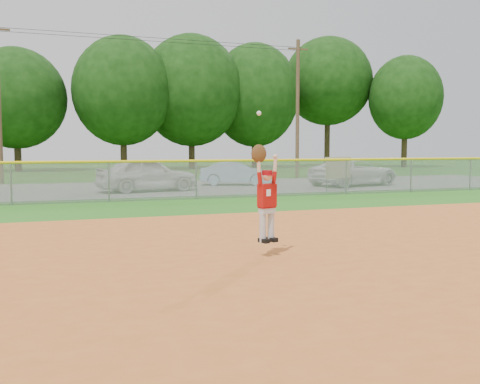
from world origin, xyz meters
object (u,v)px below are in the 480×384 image
object	(u,v)px
car_blue	(236,173)
sponsor_sign	(338,169)
car_white_a	(147,174)
ballplayer	(266,194)
car_white_b	(354,172)

from	to	relation	value
car_blue	sponsor_sign	size ratio (longest dim) A/B	2.24
car_white_a	ballplayer	bearing A→B (deg)	169.43
car_blue	sponsor_sign	world-z (taller)	sponsor_sign
car_white_b	car_blue	bearing A→B (deg)	52.46
car_white_a	car_white_b	size ratio (longest dim) A/B	0.91
car_blue	car_white_b	world-z (taller)	car_white_b
car_white_b	sponsor_sign	distance (m)	3.69
car_blue	sponsor_sign	xyz separation A→B (m)	(3.22, -5.08, 0.40)
car_white_a	ballplayer	size ratio (longest dim) A/B	1.89
car_blue	sponsor_sign	distance (m)	6.03
car_blue	car_white_b	distance (m)	6.19
car_white_a	car_blue	distance (m)	5.64
car_white_b	sponsor_sign	size ratio (longest dim) A/B	2.94
ballplayer	car_blue	bearing A→B (deg)	72.94
sponsor_sign	car_white_b	bearing A→B (deg)	47.30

